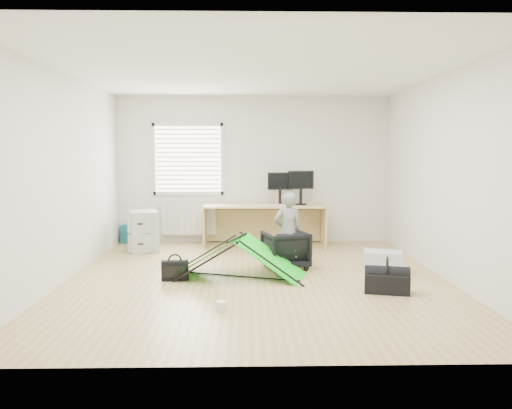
{
  "coord_description": "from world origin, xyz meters",
  "views": [
    {
      "loc": [
        -0.15,
        -6.51,
        1.68
      ],
      "look_at": [
        0.0,
        0.4,
        0.95
      ],
      "focal_mm": 35.0,
      "sensor_mm": 36.0,
      "label": 1
    }
  ],
  "objects_px": {
    "desk": "(264,225)",
    "monitor_left": "(280,193)",
    "thermos": "(277,198)",
    "laptop_bag": "(175,271)",
    "person": "(288,231)",
    "kite": "(238,258)",
    "monitor_right": "(301,192)",
    "filing_cabinet": "(143,231)",
    "duffel_bag": "(387,283)",
    "storage_crate": "(383,262)",
    "office_chair": "(285,250)"
  },
  "relations": [
    {
      "from": "filing_cabinet",
      "to": "duffel_bag",
      "type": "bearing_deg",
      "value": -56.62
    },
    {
      "from": "kite",
      "to": "monitor_right",
      "type": "bearing_deg",
      "value": 82.86
    },
    {
      "from": "kite",
      "to": "storage_crate",
      "type": "xyz_separation_m",
      "value": [
        2.04,
        0.26,
        -0.12
      ]
    },
    {
      "from": "desk",
      "to": "office_chair",
      "type": "relative_size",
      "value": 3.61
    },
    {
      "from": "desk",
      "to": "laptop_bag",
      "type": "xyz_separation_m",
      "value": [
        -1.27,
        -2.44,
        -0.24
      ]
    },
    {
      "from": "desk",
      "to": "monitor_right",
      "type": "distance_m",
      "value": 0.88
    },
    {
      "from": "monitor_left",
      "to": "thermos",
      "type": "bearing_deg",
      "value": 172.52
    },
    {
      "from": "duffel_bag",
      "to": "monitor_right",
      "type": "bearing_deg",
      "value": 116.44
    },
    {
      "from": "thermos",
      "to": "office_chair",
      "type": "xyz_separation_m",
      "value": [
        0.01,
        -1.78,
        -0.59
      ]
    },
    {
      "from": "monitor_left",
      "to": "duffel_bag",
      "type": "bearing_deg",
      "value": -74.13
    },
    {
      "from": "thermos",
      "to": "duffel_bag",
      "type": "distance_m",
      "value": 3.35
    },
    {
      "from": "thermos",
      "to": "kite",
      "type": "height_order",
      "value": "thermos"
    },
    {
      "from": "monitor_left",
      "to": "person",
      "type": "relative_size",
      "value": 0.4
    },
    {
      "from": "kite",
      "to": "duffel_bag",
      "type": "xyz_separation_m",
      "value": [
        1.8,
        -0.78,
        -0.15
      ]
    },
    {
      "from": "office_chair",
      "to": "duffel_bag",
      "type": "relative_size",
      "value": 1.15
    },
    {
      "from": "filing_cabinet",
      "to": "monitor_right",
      "type": "bearing_deg",
      "value": -10.05
    },
    {
      "from": "monitor_left",
      "to": "filing_cabinet",
      "type": "bearing_deg",
      "value": -172.8
    },
    {
      "from": "desk",
      "to": "monitor_left",
      "type": "distance_m",
      "value": 0.65
    },
    {
      "from": "thermos",
      "to": "person",
      "type": "distance_m",
      "value": 1.94
    },
    {
      "from": "filing_cabinet",
      "to": "thermos",
      "type": "height_order",
      "value": "thermos"
    },
    {
      "from": "desk",
      "to": "duffel_bag",
      "type": "relative_size",
      "value": 4.13
    },
    {
      "from": "filing_cabinet",
      "to": "monitor_left",
      "type": "xyz_separation_m",
      "value": [
        2.36,
        0.44,
        0.61
      ]
    },
    {
      "from": "filing_cabinet",
      "to": "duffel_bag",
      "type": "distance_m",
      "value": 4.33
    },
    {
      "from": "desk",
      "to": "office_chair",
      "type": "bearing_deg",
      "value": -81.89
    },
    {
      "from": "kite",
      "to": "person",
      "type": "bearing_deg",
      "value": 46.37
    },
    {
      "from": "filing_cabinet",
      "to": "laptop_bag",
      "type": "relative_size",
      "value": 1.95
    },
    {
      "from": "monitor_left",
      "to": "monitor_right",
      "type": "xyz_separation_m",
      "value": [
        0.37,
        -0.0,
        0.01
      ]
    },
    {
      "from": "thermos",
      "to": "laptop_bag",
      "type": "bearing_deg",
      "value": -121.49
    },
    {
      "from": "monitor_right",
      "to": "office_chair",
      "type": "xyz_separation_m",
      "value": [
        -0.42,
        -1.78,
        -0.69
      ]
    },
    {
      "from": "thermos",
      "to": "storage_crate",
      "type": "relative_size",
      "value": 0.47
    },
    {
      "from": "filing_cabinet",
      "to": "kite",
      "type": "relative_size",
      "value": 0.4
    },
    {
      "from": "office_chair",
      "to": "duffel_bag",
      "type": "xyz_separation_m",
      "value": [
        1.12,
        -1.29,
        -0.16
      ]
    },
    {
      "from": "monitor_left",
      "to": "kite",
      "type": "distance_m",
      "value": 2.5
    },
    {
      "from": "filing_cabinet",
      "to": "duffel_bag",
      "type": "height_order",
      "value": "filing_cabinet"
    },
    {
      "from": "desk",
      "to": "laptop_bag",
      "type": "distance_m",
      "value": 2.76
    },
    {
      "from": "desk",
      "to": "monitor_left",
      "type": "xyz_separation_m",
      "value": [
        0.28,
        -0.0,
        0.58
      ]
    },
    {
      "from": "monitor_right",
      "to": "laptop_bag",
      "type": "relative_size",
      "value": 1.33
    },
    {
      "from": "office_chair",
      "to": "kite",
      "type": "height_order",
      "value": "office_chair"
    },
    {
      "from": "storage_crate",
      "to": "duffel_bag",
      "type": "bearing_deg",
      "value": -102.79
    },
    {
      "from": "kite",
      "to": "desk",
      "type": "bearing_deg",
      "value": 97.42
    },
    {
      "from": "thermos",
      "to": "person",
      "type": "relative_size",
      "value": 0.22
    },
    {
      "from": "filing_cabinet",
      "to": "monitor_right",
      "type": "distance_m",
      "value": 2.84
    },
    {
      "from": "desk",
      "to": "monitor_right",
      "type": "bearing_deg",
      "value": 0.31
    },
    {
      "from": "storage_crate",
      "to": "laptop_bag",
      "type": "bearing_deg",
      "value": -171.93
    },
    {
      "from": "office_chair",
      "to": "kite",
      "type": "bearing_deg",
      "value": 20.59
    },
    {
      "from": "monitor_right",
      "to": "storage_crate",
      "type": "height_order",
      "value": "monitor_right"
    },
    {
      "from": "thermos",
      "to": "laptop_bag",
      "type": "xyz_separation_m",
      "value": [
        -1.49,
        -2.44,
        -0.73
      ]
    },
    {
      "from": "filing_cabinet",
      "to": "thermos",
      "type": "relative_size",
      "value": 2.77
    },
    {
      "from": "filing_cabinet",
      "to": "laptop_bag",
      "type": "bearing_deg",
      "value": -87.04
    },
    {
      "from": "desk",
      "to": "thermos",
      "type": "relative_size",
      "value": 8.72
    }
  ]
}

